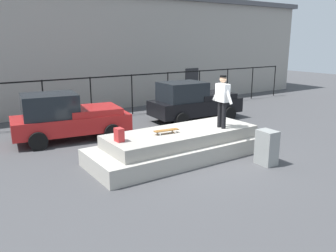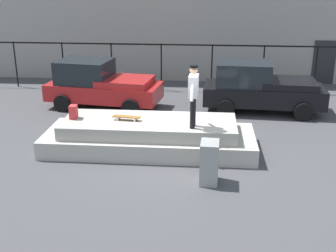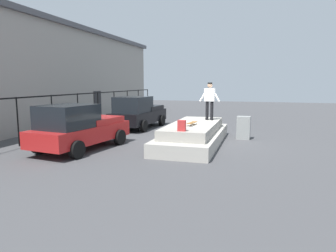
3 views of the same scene
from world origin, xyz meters
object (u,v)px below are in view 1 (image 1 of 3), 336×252
backpack (119,135)px  car_black_pickup_mid (193,101)px  skateboard (166,130)px  utility_box (267,148)px  skateboarder (222,98)px  car_red_pickup_near (67,117)px

backpack → car_black_pickup_mid: (5.78, 4.01, -0.18)m
skateboard → utility_box: (2.37, -1.92, -0.46)m
skateboarder → utility_box: (0.46, -1.53, -1.36)m
skateboard → utility_box: size_ratio=0.77×
skateboard → car_red_pickup_near: bearing=113.2°
utility_box → car_black_pickup_mid: bearing=76.0°
car_red_pickup_near → utility_box: size_ratio=4.19×
car_red_pickup_near → car_black_pickup_mid: car_black_pickup_mid is taller
car_red_pickup_near → utility_box: bearing=-55.6°
skateboarder → utility_box: bearing=-73.1°
skateboarder → car_red_pickup_near: bearing=129.2°
skateboarder → skateboard: skateboarder is taller
car_red_pickup_near → car_black_pickup_mid: bearing=-0.4°
backpack → car_red_pickup_near: car_red_pickup_near is taller
skateboard → car_black_pickup_mid: 5.85m
car_black_pickup_mid → car_red_pickup_near: bearing=179.6°
backpack → car_black_pickup_mid: bearing=122.7°
skateboard → car_black_pickup_mid: bearing=44.0°
skateboard → car_black_pickup_mid: car_black_pickup_mid is taller
skateboard → car_red_pickup_near: (-1.76, 4.10, -0.11)m
skateboard → utility_box: bearing=-39.1°
skateboard → car_red_pickup_near: car_red_pickup_near is taller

